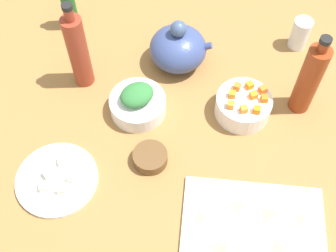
{
  "coord_description": "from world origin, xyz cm",
  "views": [
    {
      "loc": [
        6.88,
        -62.0,
        105.2
      ],
      "look_at": [
        0.0,
        0.0,
        8.0
      ],
      "focal_mm": 47.09,
      "sensor_mm": 36.0,
      "label": 1
    }
  ],
  "objects_px": {
    "bottle_0": "(78,51)",
    "teapot": "(179,48)",
    "bottle_1": "(309,79)",
    "cutting_board": "(253,228)",
    "bowl_small_side": "(150,158)",
    "bottle_2": "(68,4)",
    "drinking_glass_0": "(300,34)",
    "bowl_carrots": "(243,106)",
    "bowl_greens": "(138,105)",
    "plate_tofu": "(57,179)"
  },
  "relations": [
    {
      "from": "bowl_small_side",
      "to": "bottle_1",
      "type": "xyz_separation_m",
      "value": [
        0.39,
        0.22,
        0.1
      ]
    },
    {
      "from": "drinking_glass_0",
      "to": "plate_tofu",
      "type": "bearing_deg",
      "value": -139.36
    },
    {
      "from": "bowl_carrots",
      "to": "bowl_small_side",
      "type": "height_order",
      "value": "bowl_carrots"
    },
    {
      "from": "bowl_greens",
      "to": "drinking_glass_0",
      "type": "relative_size",
      "value": 1.56
    },
    {
      "from": "bowl_small_side",
      "to": "teapot",
      "type": "distance_m",
      "value": 0.35
    },
    {
      "from": "bottle_2",
      "to": "drinking_glass_0",
      "type": "distance_m",
      "value": 0.71
    },
    {
      "from": "bowl_carrots",
      "to": "bottle_1",
      "type": "height_order",
      "value": "bottle_1"
    },
    {
      "from": "cutting_board",
      "to": "bottle_0",
      "type": "xyz_separation_m",
      "value": [
        -0.5,
        0.4,
        0.12
      ]
    },
    {
      "from": "bowl_carrots",
      "to": "bowl_greens",
      "type": "bearing_deg",
      "value": -175.06
    },
    {
      "from": "cutting_board",
      "to": "bottle_1",
      "type": "distance_m",
      "value": 0.42
    },
    {
      "from": "bottle_2",
      "to": "bottle_0",
      "type": "bearing_deg",
      "value": -68.62
    },
    {
      "from": "teapot",
      "to": "bottle_1",
      "type": "height_order",
      "value": "bottle_1"
    },
    {
      "from": "cutting_board",
      "to": "bowl_small_side",
      "type": "height_order",
      "value": "bowl_small_side"
    },
    {
      "from": "bottle_1",
      "to": "bottle_2",
      "type": "relative_size",
      "value": 1.26
    },
    {
      "from": "bowl_greens",
      "to": "drinking_glass_0",
      "type": "distance_m",
      "value": 0.55
    },
    {
      "from": "plate_tofu",
      "to": "bowl_greens",
      "type": "xyz_separation_m",
      "value": [
        0.17,
        0.24,
        0.02
      ]
    },
    {
      "from": "plate_tofu",
      "to": "bottle_2",
      "type": "height_order",
      "value": "bottle_2"
    },
    {
      "from": "plate_tofu",
      "to": "drinking_glass_0",
      "type": "distance_m",
      "value": 0.83
    },
    {
      "from": "bottle_0",
      "to": "teapot",
      "type": "bearing_deg",
      "value": 20.07
    },
    {
      "from": "teapot",
      "to": "drinking_glass_0",
      "type": "height_order",
      "value": "teapot"
    },
    {
      "from": "cutting_board",
      "to": "drinking_glass_0",
      "type": "distance_m",
      "value": 0.63
    },
    {
      "from": "bowl_small_side",
      "to": "bottle_0",
      "type": "height_order",
      "value": "bottle_0"
    },
    {
      "from": "bowl_small_side",
      "to": "bottle_1",
      "type": "relative_size",
      "value": 0.34
    },
    {
      "from": "cutting_board",
      "to": "teapot",
      "type": "bearing_deg",
      "value": 114.47
    },
    {
      "from": "bowl_small_side",
      "to": "bottle_2",
      "type": "height_order",
      "value": "bottle_2"
    },
    {
      "from": "bowl_greens",
      "to": "teapot",
      "type": "distance_m",
      "value": 0.21
    },
    {
      "from": "teapot",
      "to": "bowl_carrots",
      "type": "bearing_deg",
      "value": -40.18
    },
    {
      "from": "drinking_glass_0",
      "to": "bottle_1",
      "type": "bearing_deg",
      "value": -91.3
    },
    {
      "from": "drinking_glass_0",
      "to": "bowl_greens",
      "type": "bearing_deg",
      "value": -146.53
    },
    {
      "from": "bowl_carrots",
      "to": "bottle_0",
      "type": "height_order",
      "value": "bottle_0"
    },
    {
      "from": "plate_tofu",
      "to": "bowl_small_side",
      "type": "bearing_deg",
      "value": 19.99
    },
    {
      "from": "cutting_board",
      "to": "bottle_0",
      "type": "bearing_deg",
      "value": 140.85
    },
    {
      "from": "cutting_board",
      "to": "bottle_2",
      "type": "height_order",
      "value": "bottle_2"
    },
    {
      "from": "bowl_carrots",
      "to": "bottle_0",
      "type": "distance_m",
      "value": 0.48
    },
    {
      "from": "plate_tofu",
      "to": "bottle_1",
      "type": "bearing_deg",
      "value": 26.18
    },
    {
      "from": "bowl_small_side",
      "to": "drinking_glass_0",
      "type": "distance_m",
      "value": 0.61
    },
    {
      "from": "plate_tofu",
      "to": "drinking_glass_0",
      "type": "xyz_separation_m",
      "value": [
        0.63,
        0.54,
        0.04
      ]
    },
    {
      "from": "cutting_board",
      "to": "bottle_1",
      "type": "height_order",
      "value": "bottle_1"
    },
    {
      "from": "plate_tofu",
      "to": "cutting_board",
      "type": "bearing_deg",
      "value": -8.43
    },
    {
      "from": "cutting_board",
      "to": "bowl_greens",
      "type": "distance_m",
      "value": 0.45
    },
    {
      "from": "teapot",
      "to": "plate_tofu",
      "type": "bearing_deg",
      "value": -122.18
    },
    {
      "from": "teapot",
      "to": "bottle_2",
      "type": "bearing_deg",
      "value": 161.13
    },
    {
      "from": "cutting_board",
      "to": "bowl_small_side",
      "type": "distance_m",
      "value": 0.31
    },
    {
      "from": "bottle_1",
      "to": "bottle_2",
      "type": "distance_m",
      "value": 0.75
    },
    {
      "from": "bowl_small_side",
      "to": "bowl_carrots",
      "type": "bearing_deg",
      "value": 37.61
    },
    {
      "from": "bowl_greens",
      "to": "bowl_carrots",
      "type": "height_order",
      "value": "bowl_carrots"
    },
    {
      "from": "plate_tofu",
      "to": "bottle_1",
      "type": "distance_m",
      "value": 0.7
    },
    {
      "from": "bowl_small_side",
      "to": "bowl_greens",
      "type": "bearing_deg",
      "value": 109.46
    },
    {
      "from": "bottle_1",
      "to": "drinking_glass_0",
      "type": "relative_size",
      "value": 2.69
    },
    {
      "from": "bowl_greens",
      "to": "bottle_0",
      "type": "bearing_deg",
      "value": 152.12
    }
  ]
}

